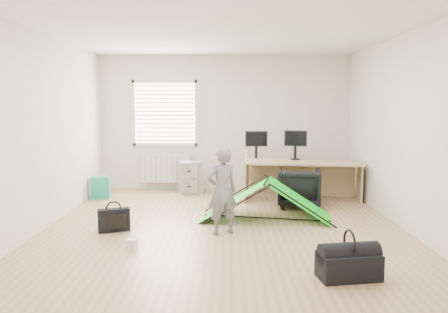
{
  "coord_description": "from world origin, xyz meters",
  "views": [
    {
      "loc": [
        0.04,
        -6.06,
        1.72
      ],
      "look_at": [
        0.0,
        0.4,
        0.95
      ],
      "focal_mm": 35.0,
      "sensor_mm": 36.0,
      "label": 1
    }
  ],
  "objects_px": {
    "office_chair": "(299,188)",
    "kite": "(266,200)",
    "filing_cabinet": "(189,177)",
    "monitor_right": "(295,149)",
    "desk": "(303,181)",
    "thermos": "(247,152)",
    "person": "(222,191)",
    "laptop_bag": "(114,220)",
    "duffel_bag": "(349,266)",
    "storage_crate": "(323,187)",
    "monitor_left": "(256,149)"
  },
  "relations": [
    {
      "from": "thermos",
      "to": "office_chair",
      "type": "height_order",
      "value": "thermos"
    },
    {
      "from": "monitor_left",
      "to": "monitor_right",
      "type": "distance_m",
      "value": 0.72
    },
    {
      "from": "monitor_right",
      "to": "person",
      "type": "height_order",
      "value": "person"
    },
    {
      "from": "monitor_left",
      "to": "kite",
      "type": "xyz_separation_m",
      "value": [
        0.05,
        -1.61,
        -0.6
      ]
    },
    {
      "from": "monitor_right",
      "to": "laptop_bag",
      "type": "relative_size",
      "value": 0.99
    },
    {
      "from": "monitor_left",
      "to": "thermos",
      "type": "distance_m",
      "value": 0.17
    },
    {
      "from": "storage_crate",
      "to": "person",
      "type": "bearing_deg",
      "value": -126.03
    },
    {
      "from": "office_chair",
      "to": "storage_crate",
      "type": "distance_m",
      "value": 1.26
    },
    {
      "from": "monitor_right",
      "to": "storage_crate",
      "type": "distance_m",
      "value": 1.01
    },
    {
      "from": "desk",
      "to": "person",
      "type": "relative_size",
      "value": 1.77
    },
    {
      "from": "desk",
      "to": "thermos",
      "type": "xyz_separation_m",
      "value": [
        -0.99,
        0.29,
        0.49
      ]
    },
    {
      "from": "filing_cabinet",
      "to": "office_chair",
      "type": "distance_m",
      "value": 2.32
    },
    {
      "from": "monitor_right",
      "to": "thermos",
      "type": "relative_size",
      "value": 1.5
    },
    {
      "from": "laptop_bag",
      "to": "thermos",
      "type": "bearing_deg",
      "value": 29.6
    },
    {
      "from": "thermos",
      "to": "kite",
      "type": "relative_size",
      "value": 0.14
    },
    {
      "from": "office_chair",
      "to": "kite",
      "type": "relative_size",
      "value": 0.37
    },
    {
      "from": "filing_cabinet",
      "to": "monitor_right",
      "type": "distance_m",
      "value": 2.14
    },
    {
      "from": "monitor_right",
      "to": "kite",
      "type": "bearing_deg",
      "value": -93.94
    },
    {
      "from": "monitor_right",
      "to": "office_chair",
      "type": "xyz_separation_m",
      "value": [
        -0.05,
        -0.8,
        -0.58
      ]
    },
    {
      "from": "filing_cabinet",
      "to": "laptop_bag",
      "type": "bearing_deg",
      "value": -129.66
    },
    {
      "from": "kite",
      "to": "person",
      "type": "bearing_deg",
      "value": -120.11
    },
    {
      "from": "desk",
      "to": "office_chair",
      "type": "height_order",
      "value": "desk"
    },
    {
      "from": "kite",
      "to": "duffel_bag",
      "type": "xyz_separation_m",
      "value": [
        0.61,
        -2.28,
        -0.17
      ]
    },
    {
      "from": "monitor_right",
      "to": "thermos",
      "type": "distance_m",
      "value": 0.89
    },
    {
      "from": "desk",
      "to": "thermos",
      "type": "distance_m",
      "value": 1.15
    },
    {
      "from": "thermos",
      "to": "laptop_bag",
      "type": "height_order",
      "value": "thermos"
    },
    {
      "from": "thermos",
      "to": "kite",
      "type": "height_order",
      "value": "thermos"
    },
    {
      "from": "thermos",
      "to": "storage_crate",
      "type": "bearing_deg",
      "value": 10.16
    },
    {
      "from": "desk",
      "to": "duffel_bag",
      "type": "bearing_deg",
      "value": -84.85
    },
    {
      "from": "desk",
      "to": "thermos",
      "type": "bearing_deg",
      "value": 171.56
    },
    {
      "from": "office_chair",
      "to": "person",
      "type": "bearing_deg",
      "value": 59.72
    },
    {
      "from": "kite",
      "to": "laptop_bag",
      "type": "relative_size",
      "value": 4.56
    },
    {
      "from": "laptop_bag",
      "to": "duffel_bag",
      "type": "bearing_deg",
      "value": -50.83
    },
    {
      "from": "filing_cabinet",
      "to": "monitor_right",
      "type": "bearing_deg",
      "value": -35.59
    },
    {
      "from": "desk",
      "to": "kite",
      "type": "xyz_separation_m",
      "value": [
        -0.78,
        -1.33,
        -0.05
      ]
    },
    {
      "from": "kite",
      "to": "storage_crate",
      "type": "xyz_separation_m",
      "value": [
        1.26,
        1.89,
        -0.16
      ]
    },
    {
      "from": "filing_cabinet",
      "to": "desk",
      "type": "bearing_deg",
      "value": -42.13
    },
    {
      "from": "filing_cabinet",
      "to": "duffel_bag",
      "type": "relative_size",
      "value": 1.04
    },
    {
      "from": "person",
      "to": "filing_cabinet",
      "type": "bearing_deg",
      "value": -100.36
    },
    {
      "from": "thermos",
      "to": "person",
      "type": "relative_size",
      "value": 0.24
    },
    {
      "from": "monitor_left",
      "to": "thermos",
      "type": "xyz_separation_m",
      "value": [
        -0.16,
        0.01,
        -0.06
      ]
    },
    {
      "from": "laptop_bag",
      "to": "desk",
      "type": "bearing_deg",
      "value": 14.05
    },
    {
      "from": "desk",
      "to": "duffel_bag",
      "type": "height_order",
      "value": "desk"
    },
    {
      "from": "office_chair",
      "to": "duffel_bag",
      "type": "distance_m",
      "value": 3.1
    },
    {
      "from": "office_chair",
      "to": "person",
      "type": "height_order",
      "value": "person"
    },
    {
      "from": "office_chair",
      "to": "person",
      "type": "xyz_separation_m",
      "value": [
        -1.29,
        -1.57,
        0.26
      ]
    },
    {
      "from": "monitor_left",
      "to": "laptop_bag",
      "type": "xyz_separation_m",
      "value": [
        -2.08,
        -2.28,
        -0.74
      ]
    },
    {
      "from": "monitor_right",
      "to": "monitor_left",
      "type": "bearing_deg",
      "value": -161.36
    },
    {
      "from": "monitor_right",
      "to": "laptop_bag",
      "type": "height_order",
      "value": "monitor_right"
    },
    {
      "from": "desk",
      "to": "kite",
      "type": "relative_size",
      "value": 1.08
    }
  ]
}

